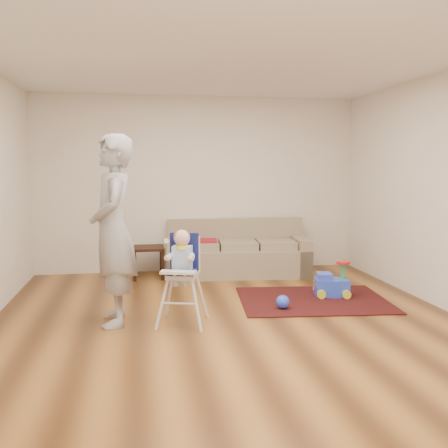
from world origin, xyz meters
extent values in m
plane|color=#4B2A11|center=(0.00, 0.00, 0.00)|extent=(5.50, 5.50, 0.00)
cube|color=silver|center=(0.00, 2.75, 1.35)|extent=(5.00, 0.04, 2.70)
cube|color=white|center=(0.00, 0.00, 2.70)|extent=(5.00, 5.50, 0.04)
cube|color=maroon|center=(-0.04, 2.25, 0.54)|extent=(0.50, 0.35, 0.04)
cube|color=black|center=(1.16, 0.68, 0.01)|extent=(1.90, 1.50, 0.01)
sphere|color=blue|center=(0.68, 0.37, 0.09)|extent=(0.16, 0.16, 0.16)
cylinder|color=blue|center=(-0.55, -0.04, 0.89)|extent=(0.04, 0.12, 0.01)
imported|color=#969698|center=(-1.19, 0.19, 0.98)|extent=(0.53, 0.75, 1.96)
camera|label=1|loc=(-0.93, -5.00, 1.64)|focal=40.00mm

